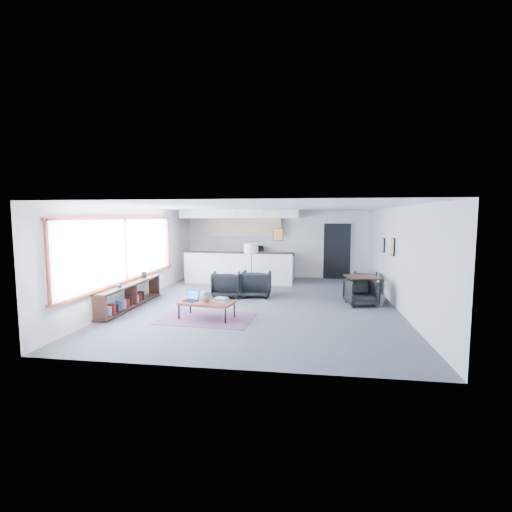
# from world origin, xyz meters

# --- Properties ---
(room) EXTENTS (7.02, 9.02, 2.62)m
(room) POSITION_xyz_m (0.00, 0.00, 1.30)
(room) COLOR #4D4D50
(room) RESTS_ON ground
(window) EXTENTS (0.10, 5.95, 1.66)m
(window) POSITION_xyz_m (-3.46, -0.90, 1.46)
(window) COLOR #8CBFFF
(window) RESTS_ON room
(console) EXTENTS (0.35, 3.00, 0.80)m
(console) POSITION_xyz_m (-3.30, -1.05, 0.33)
(console) COLOR #331812
(console) RESTS_ON floor
(kitchenette) EXTENTS (4.20, 1.96, 2.60)m
(kitchenette) POSITION_xyz_m (-1.20, 3.71, 1.38)
(kitchenette) COLOR white
(kitchenette) RESTS_ON floor
(doorway) EXTENTS (1.10, 0.12, 2.15)m
(doorway) POSITION_xyz_m (2.30, 4.42, 1.07)
(doorway) COLOR black
(doorway) RESTS_ON room
(track_light) EXTENTS (1.60, 0.07, 0.15)m
(track_light) POSITION_xyz_m (-0.59, 2.20, 2.53)
(track_light) COLOR silver
(track_light) RESTS_ON room
(wall_art_lower) EXTENTS (0.03, 0.38, 0.48)m
(wall_art_lower) POSITION_xyz_m (3.47, 0.40, 1.55)
(wall_art_lower) COLOR black
(wall_art_lower) RESTS_ON room
(wall_art_upper) EXTENTS (0.03, 0.34, 0.44)m
(wall_art_upper) POSITION_xyz_m (3.47, 1.70, 1.50)
(wall_art_upper) COLOR black
(wall_art_upper) RESTS_ON room
(kilim_rug) EXTENTS (2.19, 1.57, 0.01)m
(kilim_rug) POSITION_xyz_m (-1.05, -1.76, 0.01)
(kilim_rug) COLOR #572F44
(kilim_rug) RESTS_ON floor
(coffee_table) EXTENTS (1.31, 0.84, 0.40)m
(coffee_table) POSITION_xyz_m (-1.05, -1.76, 0.37)
(coffee_table) COLOR maroon
(coffee_table) RESTS_ON floor
(laptop) EXTENTS (0.38, 0.34, 0.23)m
(laptop) POSITION_xyz_m (-1.42, -1.72, 0.47)
(laptop) COLOR black
(laptop) RESTS_ON coffee_table
(ceramic_pot) EXTENTS (0.27, 0.27, 0.27)m
(ceramic_pot) POSITION_xyz_m (-1.07, -1.81, 0.54)
(ceramic_pot) COLOR gray
(ceramic_pot) RESTS_ON coffee_table
(book_stack) EXTENTS (0.37, 0.33, 0.10)m
(book_stack) POSITION_xyz_m (-0.71, -1.71, 0.45)
(book_stack) COLOR silver
(book_stack) RESTS_ON coffee_table
(coaster) EXTENTS (0.12, 0.12, 0.01)m
(coaster) POSITION_xyz_m (-1.01, -1.93, 0.40)
(coaster) COLOR #E5590C
(coaster) RESTS_ON coffee_table
(armchair_left) EXTENTS (0.87, 0.82, 0.81)m
(armchair_left) POSITION_xyz_m (-1.13, 0.58, 0.41)
(armchair_left) COLOR black
(armchair_left) RESTS_ON floor
(armchair_right) EXTENTS (0.82, 0.77, 0.84)m
(armchair_right) POSITION_xyz_m (-0.27, 0.77, 0.42)
(armchair_right) COLOR black
(armchair_right) RESTS_ON floor
(floor_lamp) EXTENTS (0.53, 0.53, 1.52)m
(floor_lamp) POSITION_xyz_m (-0.51, 1.38, 1.32)
(floor_lamp) COLOR black
(floor_lamp) RESTS_ON floor
(dining_table) EXTENTS (0.99, 0.99, 0.70)m
(dining_table) POSITION_xyz_m (2.73, 0.62, 0.64)
(dining_table) COLOR #331812
(dining_table) RESTS_ON floor
(dining_chair_near) EXTENTS (0.74, 0.71, 0.65)m
(dining_chair_near) POSITION_xyz_m (2.63, 0.09, 0.32)
(dining_chair_near) COLOR black
(dining_chair_near) RESTS_ON floor
(dining_chair_far) EXTENTS (0.67, 0.64, 0.60)m
(dining_chair_far) POSITION_xyz_m (3.00, 1.82, 0.30)
(dining_chair_far) COLOR black
(dining_chair_far) RESTS_ON floor
(microwave) EXTENTS (0.58, 0.36, 0.38)m
(microwave) POSITION_xyz_m (-0.79, 4.15, 1.12)
(microwave) COLOR black
(microwave) RESTS_ON kitchenette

